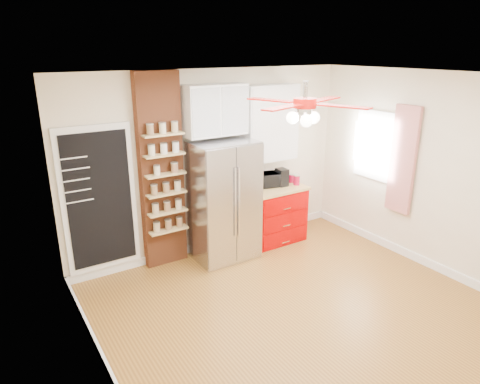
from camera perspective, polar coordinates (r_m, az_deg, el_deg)
floor at (r=5.39m, az=7.35°, el=-14.91°), size 4.50×4.50×0.00m
ceiling at (r=4.50m, az=8.82°, el=15.05°), size 4.50×4.50×0.00m
wall_back at (r=6.36m, az=-3.64°, el=3.92°), size 4.50×0.02×2.70m
wall_front at (r=3.64m, az=29.00°, el=-10.33°), size 4.50×0.02×2.70m
wall_left at (r=3.83m, az=-18.96°, el=-7.44°), size 0.02×4.00×2.70m
wall_right at (r=6.41m, az=23.62°, el=2.49°), size 0.02×4.00×2.70m
chalkboard at (r=5.82m, az=-18.24°, el=-1.03°), size 0.95×0.05×1.95m
brick_pillar at (r=5.94m, az=-10.46°, el=2.57°), size 0.60×0.16×2.70m
fridge at (r=6.17m, az=-2.30°, el=-1.15°), size 0.90×0.70×1.75m
upper_glass_cabinet at (r=6.03m, az=-3.40°, el=10.86°), size 0.90×0.35×0.70m
red_cabinet at (r=6.86m, az=4.57°, el=-2.87°), size 0.94×0.64×0.90m
upper_shelf_unit at (r=6.61m, az=4.00°, el=9.14°), size 0.90×0.30×1.15m
window at (r=6.87m, az=17.62°, el=5.92°), size 0.04×0.75×1.05m
curtain at (r=6.53m, az=20.89°, el=4.01°), size 0.06×0.40×1.55m
ceiling_fan at (r=4.53m, az=8.64°, el=11.57°), size 1.40×1.40×0.44m
toaster_oven at (r=6.69m, az=3.55°, el=1.63°), size 0.44×0.35×0.22m
coffee_maker at (r=6.75m, az=5.59°, el=1.98°), size 0.16×0.20×0.27m
canister_left at (r=6.83m, az=7.55°, el=1.56°), size 0.13×0.13×0.15m
canister_right at (r=6.95m, az=6.83°, el=1.82°), size 0.12×0.12×0.13m
pantry_jar_oats at (r=5.74m, az=-11.03°, el=2.83°), size 0.08×0.08×0.12m
pantry_jar_beans at (r=5.83m, az=-8.73°, el=3.21°), size 0.10×0.10×0.12m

